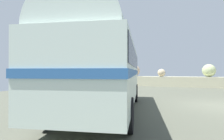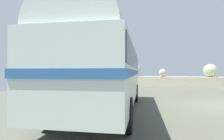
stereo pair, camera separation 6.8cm
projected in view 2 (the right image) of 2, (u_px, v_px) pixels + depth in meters
name	position (u px, v px, depth m)	size (l,w,h in m)	color
breakwater	(205.00, 81.00, 19.67)	(31.36, 2.01, 2.49)	#BAB596
vintage_coach	(106.00, 62.00, 7.74)	(4.37, 8.91, 3.70)	black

